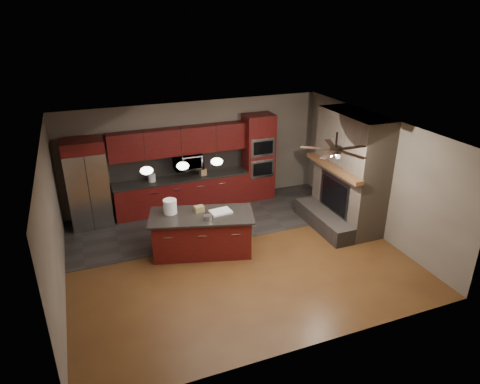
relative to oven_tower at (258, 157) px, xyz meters
name	(u,v)px	position (x,y,z in m)	size (l,w,h in m)	color
ground	(235,255)	(-1.70, -2.69, -1.19)	(7.00, 7.00, 0.00)	brown
ceiling	(235,131)	(-1.70, -2.69, 1.61)	(7.00, 6.00, 0.02)	white
back_wall	(195,154)	(-1.70, 0.31, 0.21)	(7.00, 0.02, 2.80)	gray
right_wall	(375,175)	(1.80, -2.69, 0.21)	(0.02, 6.00, 2.80)	gray
left_wall	(53,226)	(-5.20, -2.69, 0.21)	(0.02, 6.00, 2.80)	gray
slate_tile_patch	(210,220)	(-1.70, -0.89, -1.19)	(7.00, 2.40, 0.01)	#2E2B29
fireplace_column	(348,175)	(1.34, -2.29, 0.11)	(1.30, 2.10, 2.80)	#766554
back_cabinetry	(181,177)	(-2.18, 0.05, -0.30)	(3.59, 0.64, 2.20)	#5E1711
oven_tower	(258,157)	(0.00, 0.00, 0.00)	(0.80, 0.63, 2.38)	#5E1711
microwave	(188,161)	(-1.98, 0.06, 0.11)	(0.73, 0.41, 0.50)	silver
refrigerator	(88,184)	(-4.50, -0.07, -0.09)	(0.95, 0.75, 2.20)	silver
kitchen_island	(202,233)	(-2.33, -2.31, -0.73)	(2.41, 1.58, 0.92)	#5E1711
white_bucket	(170,206)	(-2.93, -1.98, -0.11)	(0.29, 0.29, 0.31)	white
paint_can	(208,218)	(-2.27, -2.59, -0.22)	(0.16, 0.16, 0.11)	#A9AAAE
paint_tray	(221,212)	(-1.91, -2.36, -0.25)	(0.45, 0.31, 0.04)	white
cardboard_box	(199,209)	(-2.33, -2.14, -0.21)	(0.20, 0.15, 0.13)	olive
counter_bucket	(152,177)	(-2.95, 0.01, -0.18)	(0.19, 0.19, 0.22)	silver
counter_box	(203,172)	(-1.61, -0.04, -0.20)	(0.16, 0.12, 0.18)	#A68355
pendant_left	(147,170)	(-3.35, -1.99, 0.77)	(0.26, 0.26, 0.92)	black
pendant_center	(183,166)	(-2.60, -1.99, 0.77)	(0.26, 0.26, 0.92)	black
pendant_right	(217,161)	(-1.85, -1.99, 0.77)	(0.26, 0.26, 0.92)	black
ceiling_fan	(336,149)	(0.10, -3.49, 1.27)	(1.27, 1.33, 0.41)	black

